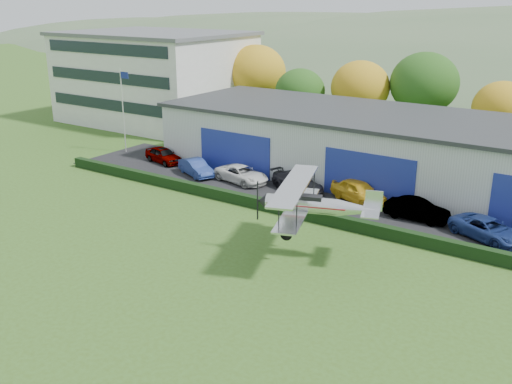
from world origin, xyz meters
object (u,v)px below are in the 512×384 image
Objects in this scene: office_block at (156,77)px; car_0 at (163,155)px; car_1 at (196,167)px; car_2 at (242,174)px; car_5 at (417,210)px; car_4 at (359,191)px; car_3 at (298,182)px; biplane at (312,204)px; flagpole at (123,103)px; car_6 at (488,229)px; hangar at (399,149)px.

car_0 is (13.63, -13.79, -4.47)m from office_block.
office_block is 24.40m from car_1.
car_2 is 1.12× the size of car_5.
car_4 is (14.04, 1.53, 0.12)m from car_1.
car_3 is at bearing -72.28° from car_2.
biplane is (1.69, -10.24, 2.45)m from car_4.
car_3 reaches higher than car_5.
car_2 is (14.70, -1.58, -4.07)m from flagpole.
car_3 is at bearing 108.25° from car_6.
car_3 is (9.11, 1.18, 0.03)m from car_1.
car_0 is 23.14m from biplane.
office_block is 19.90m from car_0.
office_block is at bearing 125.98° from biplane.
car_6 is at bearing -77.65° from car_4.
car_0 is 28.52m from car_6.
flagpole reaches higher than hangar.
car_2 is (9.19, -0.79, -0.04)m from car_0.
car_1 is (4.93, -1.40, -0.02)m from car_0.
biplane is at bearing -94.92° from car_1.
car_2 is at bearing 111.49° from car_6.
car_4 is at bearing -22.74° from office_block.
biplane reaches higher than car_1.
car_2 is at bearing -32.58° from office_block.
car_2 is at bearing -57.79° from car_1.
car_3 is 1.14× the size of car_5.
office_block reaches higher than car_5.
car_5 is at bearing -64.60° from car_1.
office_block is (-33.00, 7.02, 2.56)m from hangar.
car_4 is 1.10× the size of car_5.
flagpole reaches higher than car_1.
car_0 is at bearing 98.19° from car_1.
car_6 is at bearing -43.24° from hangar.
car_6 is (9.09, -8.55, -1.94)m from hangar.
flagpole is at bearing 87.59° from car_5.
car_1 is 9.19m from car_3.
car_1 is (18.56, -15.19, -4.49)m from office_block.
hangar reaches higher than car_4.
flagpole is 11.41m from car_1.
car_3 is (-5.33, -6.99, -1.90)m from hangar.
hangar reaches higher than car_0.
car_0 is (5.51, -0.79, -4.04)m from flagpole.
car_4 is 0.98× the size of car_6.
office_block is at bearing 74.75° from car_1.
car_6 is 11.71m from biplane.
hangar is at bearing 30.32° from car_5.
car_1 is 0.85× the size of car_3.
car_5 is at bearing 52.43° from biplane.
car_1 is at bearing 92.37° from car_5.
car_5 is at bearing 104.66° from car_6.
biplane is at bearing -102.53° from car_0.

